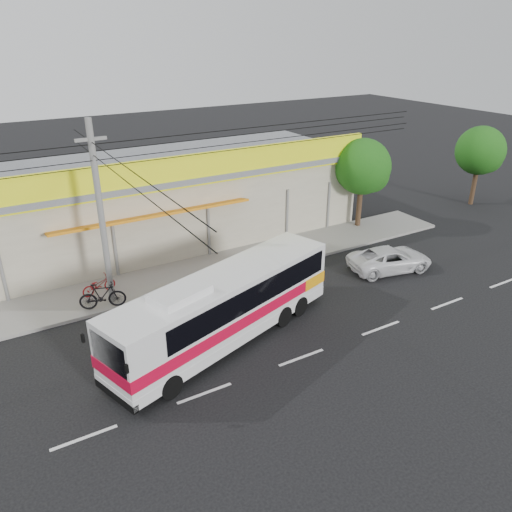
{
  "coord_description": "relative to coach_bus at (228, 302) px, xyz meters",
  "views": [
    {
      "loc": [
        -9.3,
        -14.98,
        11.24
      ],
      "look_at": [
        0.66,
        2.0,
        2.28
      ],
      "focal_mm": 35.0,
      "sensor_mm": 36.0,
      "label": 1
    }
  ],
  "objects": [
    {
      "name": "ground",
      "position": [
        1.78,
        0.03,
        -1.69
      ],
      "size": [
        120.0,
        120.0,
        0.0
      ],
      "primitive_type": "plane",
      "color": "black",
      "rests_on": "ground"
    },
    {
      "name": "sidewalk",
      "position": [
        1.78,
        6.03,
        -1.62
      ],
      "size": [
        30.0,
        3.2,
        0.15
      ],
      "primitive_type": "cube",
      "color": "gray",
      "rests_on": "ground"
    },
    {
      "name": "lane_markings",
      "position": [
        1.78,
        -2.47,
        -1.69
      ],
      "size": [
        50.0,
        0.12,
        0.01
      ],
      "primitive_type": null,
      "color": "silver",
      "rests_on": "ground"
    },
    {
      "name": "storefront_building",
      "position": [
        1.78,
        11.57,
        0.61
      ],
      "size": [
        22.6,
        9.2,
        5.7
      ],
      "color": "#A9A188",
      "rests_on": "ground"
    },
    {
      "name": "coach_bus",
      "position": [
        0.0,
        0.0,
        0.0
      ],
      "size": [
        10.43,
        5.24,
        3.16
      ],
      "rotation": [
        0.0,
        0.0,
        0.31
      ],
      "color": "silver",
      "rests_on": "ground"
    },
    {
      "name": "motorbike_red",
      "position": [
        -3.5,
        6.16,
        -1.12
      ],
      "size": [
        1.69,
        0.88,
        0.84
      ],
      "primitive_type": "imported",
      "rotation": [
        0.0,
        0.0,
        1.78
      ],
      "color": "maroon",
      "rests_on": "sidewalk"
    },
    {
      "name": "motorbike_dark",
      "position": [
        -3.68,
        4.73,
        -0.95
      ],
      "size": [
        2.06,
        1.09,
        1.19
      ],
      "primitive_type": "imported",
      "rotation": [
        0.0,
        0.0,
        1.29
      ],
      "color": "black",
      "rests_on": "sidewalk"
    },
    {
      "name": "white_car",
      "position": [
        10.02,
        1.44,
        -1.09
      ],
      "size": [
        4.63,
        2.84,
        1.2
      ],
      "primitive_type": "imported",
      "rotation": [
        0.0,
        0.0,
        1.36
      ],
      "color": "silver",
      "rests_on": "ground"
    },
    {
      "name": "utility_pole",
      "position": [
        -3.19,
        5.11,
        5.05
      ],
      "size": [
        34.0,
        14.0,
        8.18
      ],
      "color": "slate",
      "rests_on": "ground"
    },
    {
      "name": "tree_near",
      "position": [
        12.74,
        6.85,
        2.03
      ],
      "size": [
        3.32,
        3.32,
        5.51
      ],
      "color": "black",
      "rests_on": "ground"
    },
    {
      "name": "tree_far",
      "position": [
        22.7,
        6.31,
        1.98
      ],
      "size": [
        3.27,
        3.27,
        5.42
      ],
      "color": "black",
      "rests_on": "ground"
    }
  ]
}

